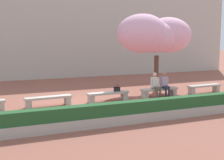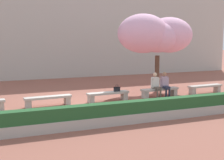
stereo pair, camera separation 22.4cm
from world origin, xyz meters
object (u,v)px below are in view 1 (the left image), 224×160
Objects in this scene: person_seated_right at (165,83)px; handbag at (117,89)px; stone_bench_center at (48,99)px; stone_bench_far_east at (204,87)px; stone_bench_east_end at (159,91)px; cherry_tree_main at (155,35)px; stone_bench_near_east at (108,95)px; person_seated_left at (156,84)px.

person_seated_right is 3.81× the size of handbag.
stone_bench_center is 8.77m from stone_bench_far_east.
cherry_tree_main reaches higher than stone_bench_east_end.
stone_bench_center is 1.00× the size of stone_bench_near_east.
stone_bench_near_east is at bearing -0.00° from stone_bench_center.
stone_bench_near_east and stone_bench_far_east have the same top height.
person_seated_right is 0.28× the size of cherry_tree_main.
stone_bench_center is 3.40m from handbag.
handbag reaches higher than stone_bench_center.
stone_bench_far_east is at bearing 0.00° from handbag.
stone_bench_center is 1.00× the size of stone_bench_east_end.
person_seated_right reaches higher than stone_bench_near_east.
person_seated_left reaches higher than handbag.
stone_bench_near_east is 1.00× the size of stone_bench_far_east.
handbag is 0.07× the size of cherry_tree_main.
cherry_tree_main is at bearing 28.47° from handbag.
cherry_tree_main reaches higher than stone_bench_near_east.
stone_bench_east_end is at bearing 0.01° from handbag.
person_seated_right is at bearing -103.83° from cherry_tree_main.
cherry_tree_main reaches higher than person_seated_right.
cherry_tree_main is at bearing 76.17° from person_seated_right.
person_seated_right is (0.28, -0.05, 0.39)m from stone_bench_east_end.
person_seated_right is (-2.65, -0.05, 0.39)m from stone_bench_far_east.
handbag is (-2.45, -0.00, 0.27)m from stone_bench_east_end.
stone_bench_east_end is 6.37× the size of handbag.
stone_bench_far_east is 1.67× the size of person_seated_right.
cherry_tree_main is at bearing 14.66° from stone_bench_center.
stone_bench_east_end is at bearing 180.00° from stone_bench_far_east.
stone_bench_center and stone_bench_far_east have the same top height.
stone_bench_center is 1.67× the size of person_seated_left.
person_seated_left is at bearing -119.24° from cherry_tree_main.
person_seated_left is (2.65, -0.05, 0.39)m from stone_bench_near_east.
stone_bench_east_end is at bearing 169.07° from person_seated_right.
handbag is (-5.38, -0.00, 0.27)m from stone_bench_far_east.
person_seated_left is at bearing -1.40° from handbag.
person_seated_right is at bearing -178.84° from stone_bench_far_east.
person_seated_right is (3.20, -0.05, 0.39)m from stone_bench_near_east.
stone_bench_far_east is 4.04m from cherry_tree_main.
stone_bench_east_end is at bearing 0.00° from stone_bench_near_east.
person_seated_left is (5.57, -0.05, 0.39)m from stone_bench_center.
stone_bench_center is 6.14m from person_seated_right.
stone_bench_near_east is at bearing -154.73° from cherry_tree_main.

